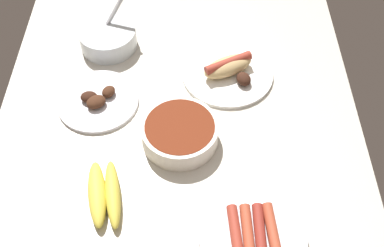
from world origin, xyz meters
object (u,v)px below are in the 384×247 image
Objects in this scene: bowl_chili at (180,131)px; bowl_coleslaw at (108,37)px; plate_hotdog_assembled at (228,70)px; banana_bunch at (104,194)px; plate_sausages at (253,231)px; plate_grilled_meat at (98,100)px.

bowl_chili is 38.54cm from bowl_coleslaw.
bowl_coleslaw is at bearing 70.77° from plate_hotdog_assembled.
banana_bunch reaches higher than plate_sausages.
plate_sausages is at bearing -147.74° from bowl_coleslaw.
plate_grilled_meat is 1.14× the size of bowl_chili.
plate_grilled_meat is at bearing 178.40° from bowl_coleslaw.
banana_bunch is 46.88cm from plate_hotdog_assembled.
plate_hotdog_assembled is 1.55× the size of bowl_coleslaw.
plate_sausages is 0.94× the size of plate_hotdog_assembled.
bowl_coleslaw reaches higher than bowl_chili.
plate_grilled_meat is at bearing 45.59° from plate_sausages.
bowl_coleslaw is at bearing 32.26° from plate_sausages.
bowl_chili is at bearing -147.84° from bowl_coleslaw.
banana_bunch is 1.09× the size of bowl_coleslaw.
plate_hotdog_assembled and bowl_chili have the same top height.
bowl_coleslaw is (48.59, 4.31, 1.34)cm from banana_bunch.
plate_sausages is (-8.37, -31.65, -0.80)cm from banana_bunch.
bowl_coleslaw is (21.16, -0.59, 2.27)cm from plate_grilled_meat.
plate_grilled_meat is 27.88cm from banana_bunch.
bowl_chili reaches higher than plate_sausages.
plate_hotdog_assembled is (37.08, -28.68, -0.03)cm from banana_bunch.
banana_bunch is at bearing 142.28° from plate_hotdog_assembled.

